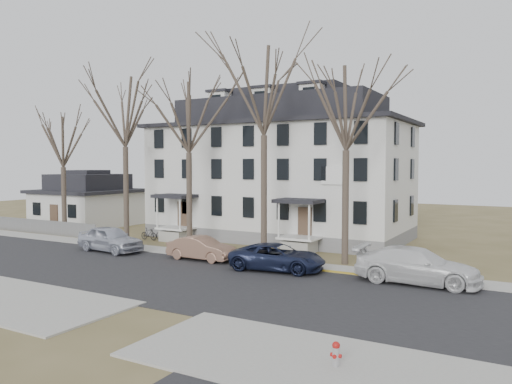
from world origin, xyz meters
The scene contains 20 objects.
ground centered at (0.00, 0.00, 0.00)m, with size 120.00×120.00×0.00m, color brown.
main_road centered at (0.00, 2.00, 0.00)m, with size 120.00×10.00×0.04m, color #27272A.
far_sidewalk centered at (0.00, 8.00, 0.00)m, with size 120.00×2.00×0.08m, color #A09F97.
near_sidewalk_right centered at (12.00, -5.00, 0.00)m, with size 14.00×5.00×0.08m, color #A09F97.
yellow_curb centered at (5.00, 7.10, 0.00)m, with size 14.00×0.25×0.06m, color gold.
boarding_house centered at (-2.00, 17.95, 5.38)m, with size 20.80×12.36×12.05m.
small_house centered at (-22.00, 16.00, 2.25)m, with size 8.70×8.70×5.00m.
fence centered at (-21.00, 9.50, 0.00)m, with size 14.00×0.06×1.20m, color gray.
tree_far_left centered at (-11.00, 9.80, 10.34)m, with size 8.40×8.40×13.72m.
tree_mid_left centered at (-5.00, 9.80, 9.60)m, with size 7.80×7.80×12.74m.
tree_center centered at (1.00, 9.80, 11.08)m, with size 9.00×9.00×14.70m.
tree_mid_right centered at (6.50, 9.80, 9.60)m, with size 7.80×7.80×12.74m.
tree_bungalow centered at (-18.00, 9.80, 8.12)m, with size 6.60×6.60×10.78m.
car_silver centered at (-8.73, 5.91, 0.87)m, with size 2.05×5.09×1.73m, color silver.
car_tan centered at (-1.62, 6.51, 0.72)m, with size 1.53×4.39×1.45m, color #89634F.
car_navy centered at (3.88, 6.11, 0.74)m, with size 2.45×5.32×1.48m, color #181E39.
car_white centered at (11.29, 6.78, 0.88)m, with size 2.47×6.07×1.76m, color silver.
bicycle_left centered at (-8.80, 11.47, 0.46)m, with size 0.61×1.75×0.92m, color black.
bicycle_right centered at (-9.94, 11.11, 0.48)m, with size 0.45×1.60×0.96m, color black.
fire_hydrant centered at (11.41, -4.94, 0.40)m, with size 0.33×0.31×0.80m.
Camera 1 is at (16.36, -18.43, 5.91)m, focal length 35.00 mm.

